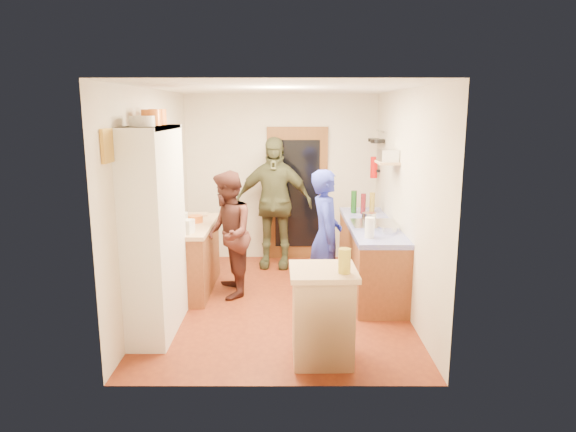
{
  "coord_description": "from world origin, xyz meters",
  "views": [
    {
      "loc": [
        0.11,
        -6.07,
        2.36
      ],
      "look_at": [
        0.1,
        0.15,
        1.07
      ],
      "focal_mm": 32.0,
      "sensor_mm": 36.0,
      "label": 1
    }
  ],
  "objects_px": {
    "island_base": "(322,317)",
    "person_hob": "(329,237)",
    "right_counter_base": "(370,258)",
    "person_back": "(274,203)",
    "hutch_body": "(155,231)",
    "person_left": "(230,234)"
  },
  "relations": [
    {
      "from": "person_hob",
      "to": "person_left",
      "type": "height_order",
      "value": "person_hob"
    },
    {
      "from": "hutch_body",
      "to": "right_counter_base",
      "type": "xyz_separation_m",
      "value": [
        2.5,
        1.3,
        -0.68
      ]
    },
    {
      "from": "hutch_body",
      "to": "person_back",
      "type": "relative_size",
      "value": 1.12
    },
    {
      "from": "person_back",
      "to": "island_base",
      "type": "bearing_deg",
      "value": -73.43
    },
    {
      "from": "right_counter_base",
      "to": "person_hob",
      "type": "distance_m",
      "value": 0.84
    },
    {
      "from": "right_counter_base",
      "to": "person_hob",
      "type": "bearing_deg",
      "value": -144.02
    },
    {
      "from": "island_base",
      "to": "person_hob",
      "type": "height_order",
      "value": "person_hob"
    },
    {
      "from": "island_base",
      "to": "person_back",
      "type": "xyz_separation_m",
      "value": [
        -0.53,
        3.01,
        0.56
      ]
    },
    {
      "from": "person_left",
      "to": "person_back",
      "type": "height_order",
      "value": "person_back"
    },
    {
      "from": "right_counter_base",
      "to": "person_back",
      "type": "relative_size",
      "value": 1.12
    },
    {
      "from": "person_left",
      "to": "island_base",
      "type": "bearing_deg",
      "value": 21.1
    },
    {
      "from": "island_base",
      "to": "person_back",
      "type": "bearing_deg",
      "value": 100.02
    },
    {
      "from": "right_counter_base",
      "to": "person_back",
      "type": "distance_m",
      "value": 1.74
    },
    {
      "from": "hutch_body",
      "to": "person_back",
      "type": "distance_m",
      "value": 2.6
    },
    {
      "from": "hutch_body",
      "to": "island_base",
      "type": "height_order",
      "value": "hutch_body"
    },
    {
      "from": "person_hob",
      "to": "person_back",
      "type": "distance_m",
      "value": 1.6
    },
    {
      "from": "person_hob",
      "to": "person_left",
      "type": "distance_m",
      "value": 1.27
    },
    {
      "from": "right_counter_base",
      "to": "island_base",
      "type": "distance_m",
      "value": 2.15
    },
    {
      "from": "hutch_body",
      "to": "person_back",
      "type": "xyz_separation_m",
      "value": [
        1.2,
        2.3,
        -0.11
      ]
    },
    {
      "from": "person_hob",
      "to": "person_left",
      "type": "xyz_separation_m",
      "value": [
        -1.25,
        0.21,
        -0.02
      ]
    },
    {
      "from": "person_back",
      "to": "person_left",
      "type": "bearing_deg",
      "value": -107.42
    },
    {
      "from": "island_base",
      "to": "person_hob",
      "type": "bearing_deg",
      "value": 83.75
    }
  ]
}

